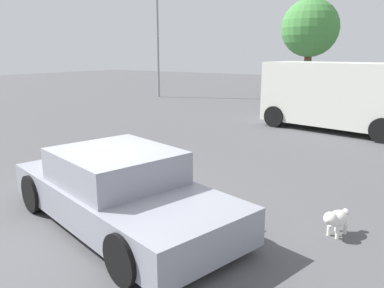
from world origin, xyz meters
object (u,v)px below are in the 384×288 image
sedan_foreground (120,190)px  light_post_near (157,18)px  dog (336,219)px  van_white (338,94)px

sedan_foreground → light_post_near: (-10.66, 14.30, 4.03)m
light_post_near → sedan_foreground: bearing=-53.3°
dog → light_post_near: (-13.61, 12.86, 4.31)m
van_white → light_post_near: 12.88m
sedan_foreground → dog: size_ratio=7.63×
dog → light_post_near: bearing=-118.7°
dog → van_white: van_white is taller
sedan_foreground → light_post_near: 18.29m
dog → van_white: 8.56m
sedan_foreground → van_white: 9.77m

